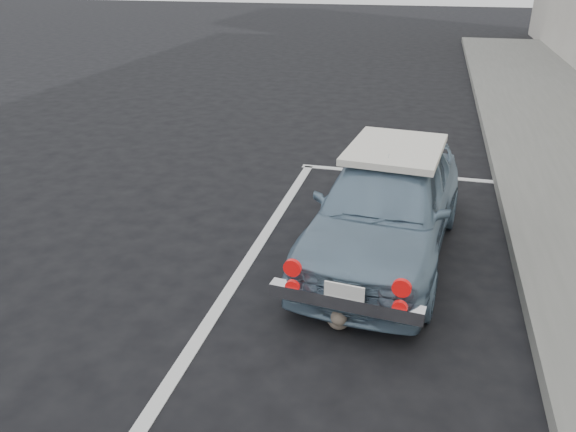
# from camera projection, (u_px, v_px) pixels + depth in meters

# --- Properties ---
(pline_front) EXTENTS (3.00, 0.12, 0.01)m
(pline_front) POSITION_uv_depth(u_px,v_px,m) (401.00, 174.00, 8.31)
(pline_front) COLOR silver
(pline_front) RESTS_ON ground
(pline_side) EXTENTS (0.12, 7.00, 0.01)m
(pline_side) POSITION_uv_depth(u_px,v_px,m) (235.00, 282.00, 5.54)
(pline_side) COLOR silver
(pline_side) RESTS_ON ground
(retro_coupe) EXTENTS (1.70, 3.48, 1.14)m
(retro_coupe) POSITION_uv_depth(u_px,v_px,m) (386.00, 204.00, 5.86)
(retro_coupe) COLOR #708DA6
(retro_coupe) RESTS_ON ground
(cat) EXTENTS (0.28, 0.52, 0.28)m
(cat) POSITION_uv_depth(u_px,v_px,m) (339.00, 314.00, 4.84)
(cat) COLOR #6B5C52
(cat) RESTS_ON ground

